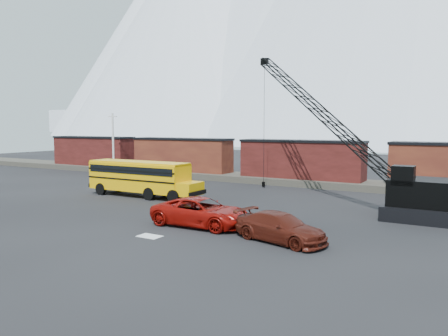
% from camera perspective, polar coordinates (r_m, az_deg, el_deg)
% --- Properties ---
extents(ground, '(160.00, 160.00, 0.00)m').
position_cam_1_polar(ground, '(29.34, -5.36, -7.08)').
color(ground, black).
rests_on(ground, ground).
extents(gravel_berm, '(120.00, 5.00, 0.70)m').
position_cam_1_polar(gravel_berm, '(48.60, 9.99, -1.71)').
color(gravel_berm, '#4A463D').
rests_on(gravel_berm, ground).
extents(boxcar_west_far, '(13.70, 3.10, 4.17)m').
position_cam_1_polar(boxcar_west_far, '(66.61, -16.73, 2.16)').
color(boxcar_west_far, '#521917').
rests_on(boxcar_west_far, gravel_berm).
extents(boxcar_west_near, '(13.70, 3.10, 4.17)m').
position_cam_1_polar(boxcar_west_near, '(55.96, -5.50, 1.77)').
color(boxcar_west_near, '#451913').
rests_on(boxcar_west_near, gravel_berm).
extents(boxcar_mid, '(13.70, 3.10, 4.17)m').
position_cam_1_polar(boxcar_mid, '(48.36, 10.04, 1.13)').
color(boxcar_mid, '#521917').
rests_on(boxcar_mid, gravel_berm).
extents(utility_pole, '(1.40, 0.24, 8.00)m').
position_cam_1_polar(utility_pole, '(58.02, -14.28, 3.13)').
color(utility_pole, silver).
rests_on(utility_pole, ground).
extents(snow_patch, '(1.40, 0.90, 0.02)m').
position_cam_1_polar(snow_patch, '(25.98, -9.68, -8.78)').
color(snow_patch, silver).
rests_on(snow_patch, ground).
extents(school_bus, '(11.65, 2.65, 3.19)m').
position_cam_1_polar(school_bus, '(40.17, -10.73, -1.15)').
color(school_bus, '#DB9E04').
rests_on(school_bus, ground).
extents(red_pickup, '(6.59, 3.17, 1.81)m').
position_cam_1_polar(red_pickup, '(28.04, -2.98, -5.77)').
color(red_pickup, '#8A0B06').
rests_on(red_pickup, ground).
extents(maroon_suv, '(5.88, 3.51, 1.60)m').
position_cam_1_polar(maroon_suv, '(24.51, 7.39, -7.71)').
color(maroon_suv, '#43140C').
rests_on(maroon_suv, ground).
extents(crawler_crane, '(19.59, 11.31, 13.42)m').
position_cam_1_polar(crawler_crane, '(38.46, 12.49, 7.15)').
color(crawler_crane, black).
rests_on(crawler_crane, ground).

